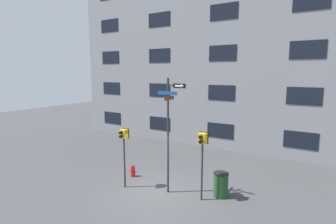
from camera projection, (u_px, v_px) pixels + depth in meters
The scene contains 7 objects.
ground_plane at pixel (157, 193), 11.17m from camera, with size 60.00×60.00×0.00m, color #424244.
building_facade at pixel (224, 53), 16.92m from camera, with size 24.00×0.63×12.64m.
street_sign_pole at pixel (169, 127), 10.80m from camera, with size 1.27×0.73×4.88m.
pedestrian_signal_left at pixel (124, 142), 11.44m from camera, with size 0.35×0.40×2.67m.
pedestrian_signal_right at pixel (202, 148), 10.25m from camera, with size 0.37×0.40×2.78m.
fire_hydrant at pixel (133, 171), 12.92m from camera, with size 0.37×0.21×0.60m.
trash_bin at pixel (221, 185), 10.79m from camera, with size 0.62×0.62×1.02m.
Camera 1 is at (5.83, -8.78, 5.08)m, focal length 28.00 mm.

